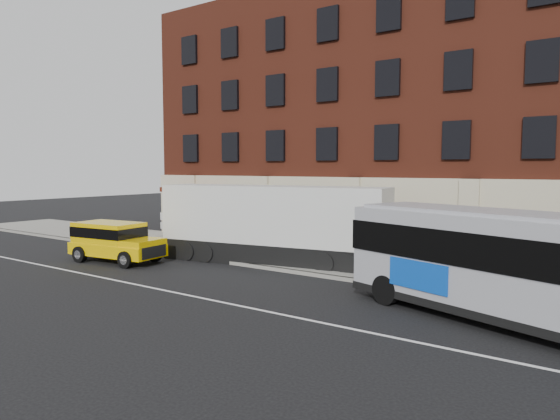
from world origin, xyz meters
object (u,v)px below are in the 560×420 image
Objects in this scene: sign_pole at (164,227)px; shipping_container at (272,225)px; yellow_suv at (114,239)px; city_bus at (544,269)px.

shipping_container is at bearing 10.13° from sign_pole.
sign_pole is 0.22× the size of shipping_container.
shipping_container reaches higher than sign_pole.
yellow_suv is at bearing -95.68° from sign_pole.
shipping_container reaches higher than city_bus.
sign_pole is 0.20× the size of city_bus.
yellow_suv is 0.45× the size of shipping_container.
sign_pole is at bearing 84.32° from yellow_suv.
sign_pole is 6.52m from shipping_container.
shipping_container is (6.71, 4.15, 0.76)m from yellow_suv.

